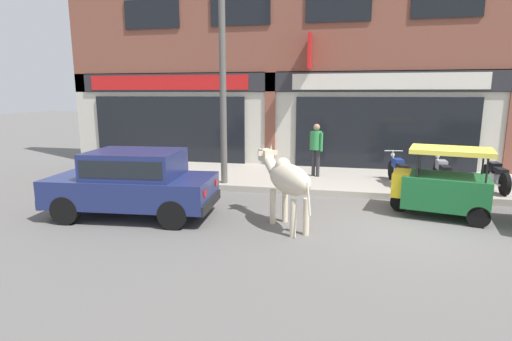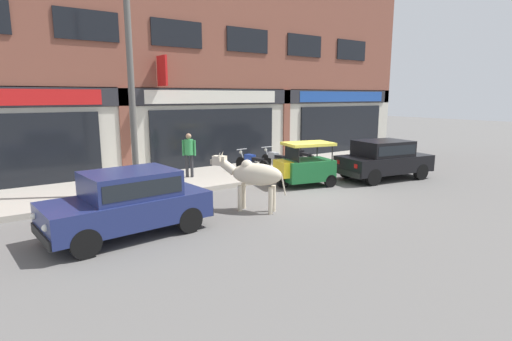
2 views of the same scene
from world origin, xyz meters
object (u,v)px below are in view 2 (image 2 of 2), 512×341
at_px(auto_rickshaw, 305,167).
at_px(motorcycle_0, 252,163).
at_px(car_1, 129,200).
at_px(utility_pole, 131,89).
at_px(car_0, 384,158).
at_px(motorcycle_1, 276,160).
at_px(motorcycle_2, 301,158).
at_px(cow, 253,175).
at_px(pedestrian, 189,150).

height_order(auto_rickshaw, motorcycle_0, auto_rickshaw).
distance_m(car_1, utility_pole, 4.01).
bearing_deg(car_1, car_0, 3.86).
bearing_deg(car_1, motorcycle_1, 28.07).
bearing_deg(car_0, auto_rickshaw, 165.65).
bearing_deg(motorcycle_2, motorcycle_0, 178.51).
xyz_separation_m(cow, auto_rickshaw, (3.20, 1.50, -0.35)).
bearing_deg(utility_pole, motorcycle_0, 10.20).
distance_m(cow, pedestrian, 4.46).
xyz_separation_m(car_1, motorcycle_0, (5.96, 3.79, -0.26)).
distance_m(cow, car_1, 3.37).
bearing_deg(pedestrian, car_0, -31.52).
bearing_deg(auto_rickshaw, car_1, -167.28).
distance_m(auto_rickshaw, utility_pole, 6.18).
xyz_separation_m(cow, utility_pole, (-2.20, 2.94, 2.29)).
relative_size(car_0, motorcycle_0, 2.10).
height_order(cow, motorcycle_1, cow).
xyz_separation_m(car_1, pedestrian, (3.62, 4.43, 0.34)).
relative_size(cow, car_1, 0.50).
height_order(motorcycle_0, motorcycle_1, same).
height_order(cow, auto_rickshaw, cow).
height_order(car_1, auto_rickshaw, auto_rickshaw).
relative_size(motorcycle_2, pedestrian, 1.13).
bearing_deg(car_1, motorcycle_2, 23.97).
distance_m(car_0, motorcycle_0, 4.94).
height_order(car_0, motorcycle_0, car_0).
distance_m(auto_rickshaw, motorcycle_2, 2.89).
bearing_deg(pedestrian, auto_rickshaw, -45.08).
distance_m(car_0, utility_pole, 9.25).
distance_m(car_1, pedestrian, 5.73).
bearing_deg(motorcycle_0, cow, -124.28).
height_order(auto_rickshaw, utility_pole, utility_pole).
height_order(motorcycle_2, utility_pole, utility_pole).
relative_size(car_1, motorcycle_1, 2.05).
bearing_deg(cow, pedestrian, 86.69).
distance_m(auto_rickshaw, motorcycle_1, 2.35).
bearing_deg(motorcycle_2, pedestrian, 171.51).
bearing_deg(car_0, motorcycle_2, 114.52).
xyz_separation_m(motorcycle_0, pedestrian, (-2.34, 0.65, 0.60)).
bearing_deg(motorcycle_2, car_0, -65.48).
height_order(motorcycle_0, pedestrian, pedestrian).
height_order(car_0, car_1, same).
bearing_deg(motorcycle_1, car_1, -151.93).
bearing_deg(auto_rickshaw, car_0, -14.35).
bearing_deg(motorcycle_0, utility_pole, -169.80).
distance_m(cow, motorcycle_1, 5.33).
bearing_deg(utility_pole, motorcycle_1, 8.19).
xyz_separation_m(motorcycle_0, motorcycle_1, (1.12, -0.01, 0.00)).
distance_m(car_1, motorcycle_1, 8.03).
xyz_separation_m(auto_rickshaw, pedestrian, (-2.94, 2.95, 0.49)).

